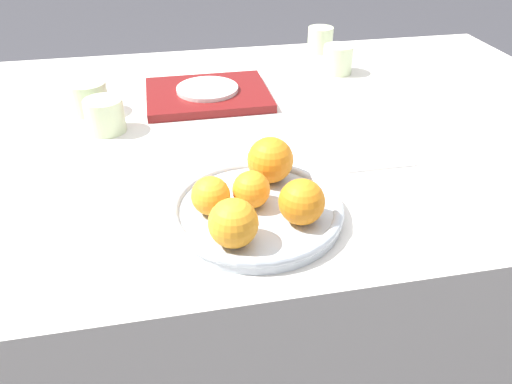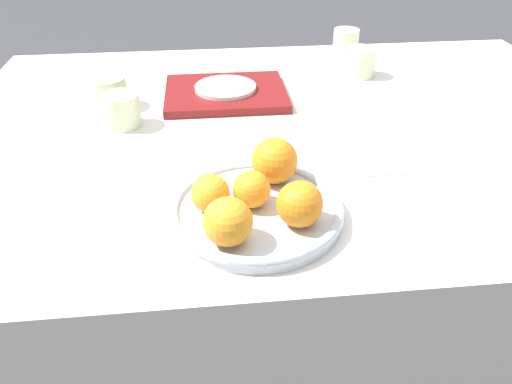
{
  "view_description": "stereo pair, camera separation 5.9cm",
  "coord_description": "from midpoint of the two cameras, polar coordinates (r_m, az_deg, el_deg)",
  "views": [
    {
      "loc": [
        -0.27,
        -1.01,
        1.2
      ],
      "look_at": [
        -0.14,
        -0.36,
        0.76
      ],
      "focal_mm": 35.0,
      "sensor_mm": 36.0,
      "label": 1
    },
    {
      "loc": [
        -0.21,
        -1.02,
        1.2
      ],
      "look_at": [
        -0.14,
        -0.36,
        0.76
      ],
      "focal_mm": 35.0,
      "sensor_mm": 36.0,
      "label": 2
    }
  ],
  "objects": [
    {
      "name": "side_plate",
      "position": [
        1.26,
        -2.15,
        11.83
      ],
      "size": [
        0.15,
        0.15,
        0.01
      ],
      "color": "silver",
      "rests_on": "serving_tray"
    },
    {
      "name": "orange_1",
      "position": [
        0.79,
        -3.12,
        -0.22
      ],
      "size": [
        0.06,
        0.06,
        0.06
      ],
      "color": "orange",
      "rests_on": "fruit_platter"
    },
    {
      "name": "cup_2",
      "position": [
        1.6,
        11.3,
        16.46
      ],
      "size": [
        0.08,
        0.08,
        0.08
      ],
      "color": "beige",
      "rests_on": "table"
    },
    {
      "name": "cup_0",
      "position": [
        1.25,
        -15.21,
        10.93
      ],
      "size": [
        0.09,
        0.09,
        0.07
      ],
      "color": "beige",
      "rests_on": "table"
    },
    {
      "name": "orange_4",
      "position": [
        0.72,
        -0.9,
        -3.48
      ],
      "size": [
        0.07,
        0.07,
        0.07
      ],
      "color": "orange",
      "rests_on": "fruit_platter"
    },
    {
      "name": "cup_1",
      "position": [
        1.14,
        -13.7,
        9.03
      ],
      "size": [
        0.08,
        0.08,
        0.07
      ],
      "color": "beige",
      "rests_on": "table"
    },
    {
      "name": "table",
      "position": [
        1.34,
        5.46,
        -5.81
      ],
      "size": [
        1.57,
        1.1,
        0.71
      ],
      "color": "silver",
      "rests_on": "ground_plane"
    },
    {
      "name": "napkin",
      "position": [
        1.02,
        15.84,
        3.61
      ],
      "size": [
        0.14,
        0.11,
        0.01
      ],
      "color": "white",
      "rests_on": "table"
    },
    {
      "name": "serving_tray",
      "position": [
        1.27,
        -2.14,
        11.2
      ],
      "size": [
        0.3,
        0.24,
        0.02
      ],
      "color": "maroon",
      "rests_on": "table"
    },
    {
      "name": "fruit_platter",
      "position": [
        0.82,
        2.05,
        -2.14
      ],
      "size": [
        0.29,
        0.29,
        0.03
      ],
      "color": "#B2BCC6",
      "rests_on": "table"
    },
    {
      "name": "cup_3",
      "position": [
        1.43,
        13.06,
        14.25
      ],
      "size": [
        0.08,
        0.08,
        0.08
      ],
      "color": "beige",
      "rests_on": "table"
    },
    {
      "name": "ground_plane",
      "position": [
        1.59,
        4.77,
        -15.79
      ],
      "size": [
        12.0,
        12.0,
        0.0
      ],
      "primitive_type": "plane",
      "color": "#38383D"
    },
    {
      "name": "orange_3",
      "position": [
        0.86,
        4.09,
        3.54
      ],
      "size": [
        0.08,
        0.08,
        0.08
      ],
      "color": "orange",
      "rests_on": "fruit_platter"
    },
    {
      "name": "orange_0",
      "position": [
        0.8,
        1.58,
        0.26
      ],
      "size": [
        0.06,
        0.06,
        0.06
      ],
      "color": "orange",
      "rests_on": "fruit_platter"
    },
    {
      "name": "orange_2",
      "position": [
        0.76,
        7.21,
        -1.44
      ],
      "size": [
        0.07,
        0.07,
        0.07
      ],
      "color": "orange",
      "rests_on": "fruit_platter"
    }
  ]
}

